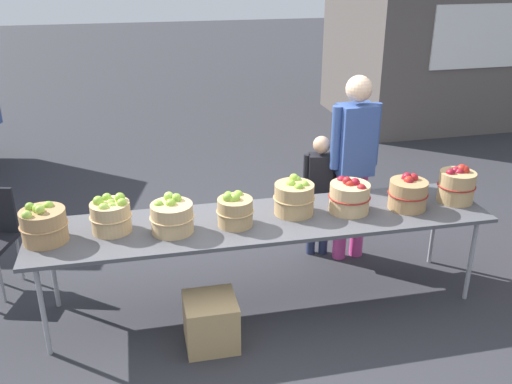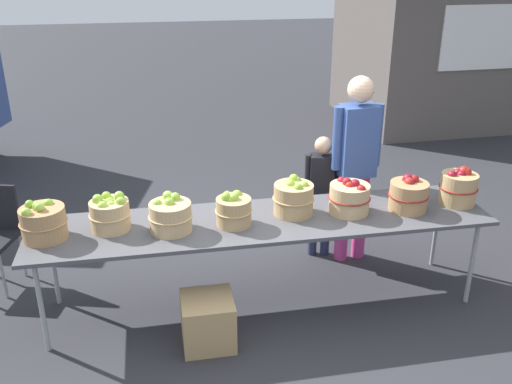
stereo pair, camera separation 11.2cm
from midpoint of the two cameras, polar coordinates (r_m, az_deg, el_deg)
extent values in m
plane|color=#2D2D33|center=(4.69, 0.10, -11.03)|extent=(40.00, 40.00, 0.00)
cube|color=#4C4C51|center=(4.32, 0.10, -2.94)|extent=(3.50, 0.76, 0.03)
cylinder|color=#99999E|center=(4.24, -21.45, -11.13)|extent=(0.04, 0.04, 0.72)
cylinder|color=#99999E|center=(4.84, 20.25, -6.47)|extent=(0.04, 0.04, 0.72)
cylinder|color=#99999E|center=(4.75, -20.50, -7.11)|extent=(0.04, 0.04, 0.72)
cylinder|color=#99999E|center=(5.29, 16.93, -3.40)|extent=(0.04, 0.04, 0.72)
cylinder|color=#A87F51|center=(4.23, -21.33, -3.21)|extent=(0.31, 0.31, 0.24)
torus|color=#A87F51|center=(4.23, -21.36, -3.07)|extent=(0.33, 0.33, 0.01)
sphere|color=#8CB738|center=(4.25, -20.94, -1.36)|extent=(0.08, 0.08, 0.08)
sphere|color=#7AA833|center=(4.24, -22.59, -1.42)|extent=(0.07, 0.07, 0.07)
sphere|color=#9EC647|center=(4.14, -21.72, -1.68)|extent=(0.07, 0.07, 0.07)
sphere|color=#8CB738|center=(4.18, -21.91, -1.58)|extent=(0.07, 0.07, 0.07)
sphere|color=#9EC647|center=(4.12, -22.88, -2.19)|extent=(0.07, 0.07, 0.07)
cylinder|color=tan|center=(4.23, -15.18, -2.47)|extent=(0.29, 0.29, 0.22)
torus|color=tan|center=(4.23, -15.20, -2.34)|extent=(0.31, 0.31, 0.01)
sphere|color=#8CB738|center=(4.14, -14.15, -1.11)|extent=(0.07, 0.07, 0.07)
sphere|color=#9EC647|center=(4.16, -15.10, -1.47)|extent=(0.07, 0.07, 0.07)
sphere|color=#9EC647|center=(4.13, -15.90, -1.59)|extent=(0.08, 0.08, 0.08)
sphere|color=#8CB738|center=(4.27, -15.56, -0.57)|extent=(0.07, 0.07, 0.07)
sphere|color=#8CB738|center=(4.20, -16.38, -0.91)|extent=(0.08, 0.08, 0.08)
sphere|color=#8CB738|center=(4.21, -14.32, -0.56)|extent=(0.08, 0.08, 0.08)
sphere|color=#9EC647|center=(4.22, -15.20, -1.15)|extent=(0.07, 0.07, 0.07)
cylinder|color=tan|center=(4.13, -9.24, -2.61)|extent=(0.30, 0.30, 0.22)
torus|color=tan|center=(4.13, -9.25, -2.47)|extent=(0.32, 0.32, 0.01)
sphere|color=#9EC647|center=(4.17, -9.56, -0.48)|extent=(0.08, 0.08, 0.08)
sphere|color=#8CB738|center=(4.09, -9.38, -1.19)|extent=(0.08, 0.08, 0.08)
sphere|color=#8CB738|center=(4.15, -8.81, -0.66)|extent=(0.08, 0.08, 0.08)
sphere|color=#7AA833|center=(4.14, -8.75, -0.93)|extent=(0.07, 0.07, 0.07)
sphere|color=#7AA833|center=(4.11, -10.57, -1.33)|extent=(0.07, 0.07, 0.07)
cylinder|color=tan|center=(4.19, -2.89, -2.04)|extent=(0.26, 0.26, 0.21)
torus|color=tan|center=(4.18, -2.90, -1.91)|extent=(0.28, 0.28, 0.01)
sphere|color=#7AA833|center=(4.18, -3.54, -0.66)|extent=(0.07, 0.07, 0.07)
sphere|color=#7AA833|center=(4.21, -3.57, -0.36)|extent=(0.07, 0.07, 0.07)
sphere|color=#8CB738|center=(4.22, -2.59, -0.34)|extent=(0.08, 0.08, 0.08)
sphere|color=#8CB738|center=(4.13, -3.19, -0.87)|extent=(0.07, 0.07, 0.07)
sphere|color=#7AA833|center=(4.13, -3.66, -0.58)|extent=(0.07, 0.07, 0.07)
sphere|color=#9EC647|center=(4.15, -3.26, -0.51)|extent=(0.06, 0.06, 0.06)
sphere|color=#8CB738|center=(4.13, -2.92, -0.65)|extent=(0.08, 0.08, 0.08)
cylinder|color=tan|center=(4.36, 3.13, -0.70)|extent=(0.31, 0.31, 0.24)
torus|color=tan|center=(4.36, 3.13, -0.56)|extent=(0.33, 0.33, 0.01)
sphere|color=#8CB738|center=(4.42, 3.12, 1.40)|extent=(0.07, 0.07, 0.07)
sphere|color=#8CB738|center=(4.32, 2.80, 0.79)|extent=(0.07, 0.07, 0.07)
sphere|color=#7AA833|center=(4.26, 3.60, 0.43)|extent=(0.07, 0.07, 0.07)
sphere|color=#7AA833|center=(4.42, 3.42, 1.19)|extent=(0.07, 0.07, 0.07)
sphere|color=#8CB738|center=(4.32, 4.17, 0.68)|extent=(0.07, 0.07, 0.07)
cylinder|color=tan|center=(4.44, 8.72, -0.60)|extent=(0.31, 0.31, 0.23)
torus|color=maroon|center=(4.44, 8.73, -0.46)|extent=(0.33, 0.33, 0.01)
sphere|color=maroon|center=(4.40, 8.45, 1.12)|extent=(0.07, 0.07, 0.07)
sphere|color=#B22319|center=(4.39, 8.71, 0.73)|extent=(0.07, 0.07, 0.07)
sphere|color=maroon|center=(4.48, 7.93, 1.16)|extent=(0.08, 0.08, 0.08)
sphere|color=#B22319|center=(4.41, 9.35, 0.81)|extent=(0.07, 0.07, 0.07)
sphere|color=maroon|center=(4.40, 8.66, 0.69)|extent=(0.07, 0.07, 0.07)
sphere|color=maroon|center=(4.35, 9.88, 0.35)|extent=(0.07, 0.07, 0.07)
sphere|color=maroon|center=(4.41, 9.25, 0.92)|extent=(0.08, 0.08, 0.08)
cylinder|color=#A87F51|center=(4.60, 14.40, -0.26)|extent=(0.30, 0.30, 0.23)
torus|color=maroon|center=(4.59, 14.42, -0.13)|extent=(0.32, 0.32, 0.01)
sphere|color=maroon|center=(4.60, 14.19, 1.29)|extent=(0.07, 0.07, 0.07)
sphere|color=#B22319|center=(4.55, 14.48, 1.11)|extent=(0.08, 0.08, 0.08)
sphere|color=maroon|center=(4.55, 14.52, 0.96)|extent=(0.07, 0.07, 0.07)
sphere|color=maroon|center=(4.58, 14.33, 1.46)|extent=(0.08, 0.08, 0.08)
sphere|color=maroon|center=(4.60, 14.94, 1.39)|extent=(0.08, 0.08, 0.08)
cylinder|color=tan|center=(4.83, 18.93, 0.52)|extent=(0.29, 0.29, 0.25)
torus|color=maroon|center=(4.83, 18.95, 0.66)|extent=(0.31, 0.31, 0.01)
sphere|color=#B22319|center=(4.81, 19.68, 2.10)|extent=(0.08, 0.08, 0.08)
sphere|color=maroon|center=(4.79, 19.27, 1.85)|extent=(0.08, 0.08, 0.08)
sphere|color=maroon|center=(4.80, 18.93, 2.02)|extent=(0.08, 0.08, 0.08)
sphere|color=maroon|center=(4.74, 18.41, 1.83)|extent=(0.07, 0.07, 0.07)
sphere|color=#B22319|center=(4.81, 19.44, 2.21)|extent=(0.08, 0.08, 0.08)
sphere|color=maroon|center=(4.79, 19.18, 1.80)|extent=(0.07, 0.07, 0.07)
cylinder|color=#CC3F8C|center=(5.24, 9.70, -2.27)|extent=(0.12, 0.12, 0.83)
cylinder|color=#CC3F8C|center=(5.17, 7.97, -2.51)|extent=(0.12, 0.12, 0.83)
cube|color=#334C8C|center=(4.94, 9.35, 5.21)|extent=(0.32, 0.24, 0.62)
sphere|color=beige|center=(4.82, 9.70, 10.25)|extent=(0.22, 0.22, 0.22)
cylinder|color=#334C8C|center=(5.01, 11.27, 5.73)|extent=(0.09, 0.09, 0.55)
cylinder|color=#334C8C|center=(4.85, 7.43, 5.44)|extent=(0.09, 0.09, 0.55)
cylinder|color=#262D4C|center=(5.28, 6.27, -3.46)|extent=(0.08, 0.08, 0.56)
cylinder|color=#262D4C|center=(5.27, 5.00, -3.47)|extent=(0.08, 0.08, 0.56)
cube|color=black|center=(5.07, 5.85, 1.52)|extent=(0.24, 0.19, 0.42)
sphere|color=tan|center=(4.97, 5.99, 4.77)|extent=(0.15, 0.15, 0.15)
cylinder|color=black|center=(5.08, 7.25, 1.77)|extent=(0.06, 0.06, 0.38)
cylinder|color=black|center=(5.05, 4.47, 1.77)|extent=(0.06, 0.06, 0.38)
cube|color=#59514C|center=(10.03, 17.31, 14.55)|extent=(3.06, 2.48, 2.60)
cube|color=white|center=(8.96, 21.03, 14.44)|extent=(1.40, 0.08, 0.90)
cylinder|color=gray|center=(5.04, -24.94, -8.01)|extent=(0.02, 0.02, 0.42)
cylinder|color=gray|center=(5.30, -23.30, -6.16)|extent=(0.02, 0.02, 0.42)
cube|color=tan|center=(4.17, -5.37, -12.92)|extent=(0.37, 0.37, 0.37)
camera|label=1|loc=(0.06, -90.71, -0.30)|focal=39.61mm
camera|label=2|loc=(0.06, 89.29, 0.30)|focal=39.61mm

